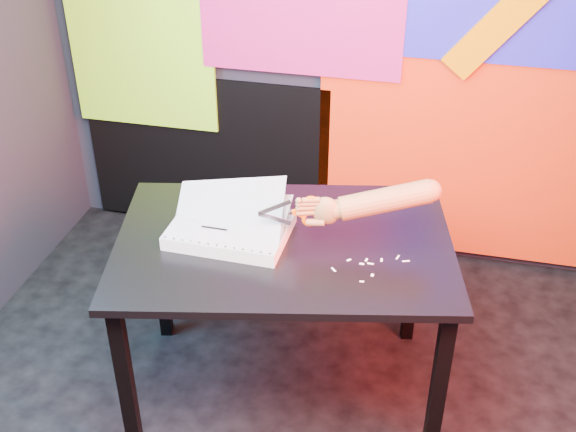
# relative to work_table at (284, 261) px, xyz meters

# --- Properties ---
(room) EXTENTS (3.01, 3.01, 2.71)m
(room) POSITION_rel_work_table_xyz_m (0.07, -0.36, 0.69)
(room) COLOR black
(room) RESTS_ON ground
(backdrop) EXTENTS (2.88, 0.05, 2.08)m
(backdrop) POSITION_rel_work_table_xyz_m (0.13, 1.10, 0.30)
(backdrop) COLOR red
(backdrop) RESTS_ON ground
(work_table) EXTENTS (1.35, 1.03, 0.75)m
(work_table) POSITION_rel_work_table_xyz_m (0.00, 0.00, 0.00)
(work_table) COLOR black
(work_table) RESTS_ON ground
(printout_stack) EXTENTS (0.44, 0.32, 0.22)m
(printout_stack) POSITION_rel_work_table_xyz_m (-0.20, -0.01, 0.12)
(printout_stack) COLOR white
(printout_stack) RESTS_ON work_table
(scissors) EXTENTS (0.21, 0.07, 0.12)m
(scissors) POSITION_rel_work_table_xyz_m (0.08, -0.01, 0.23)
(scissors) COLOR #A5A8AD
(scissors) RESTS_ON printout_stack
(hand_forearm) EXTENTS (0.47, 0.19, 0.16)m
(hand_forearm) POSITION_rel_work_table_xyz_m (0.31, 0.06, 0.26)
(hand_forearm) COLOR brown
(hand_forearm) RESTS_ON work_table
(paper_clippings) EXTENTS (0.26, 0.18, 0.00)m
(paper_clippings) POSITION_rel_work_table_xyz_m (0.32, -0.08, 0.09)
(paper_clippings) COLOR white
(paper_clippings) RESTS_ON work_table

